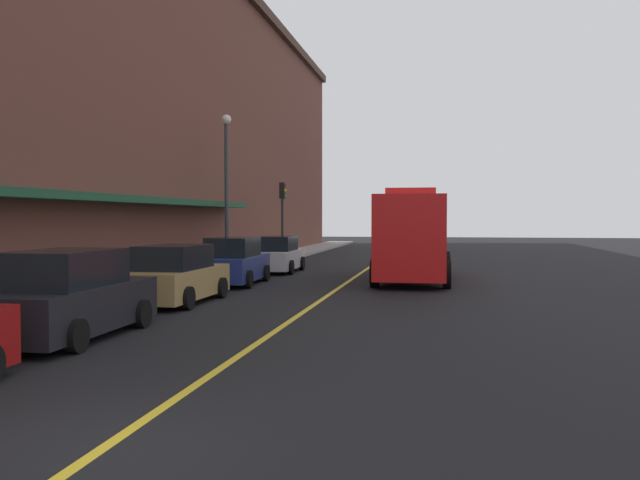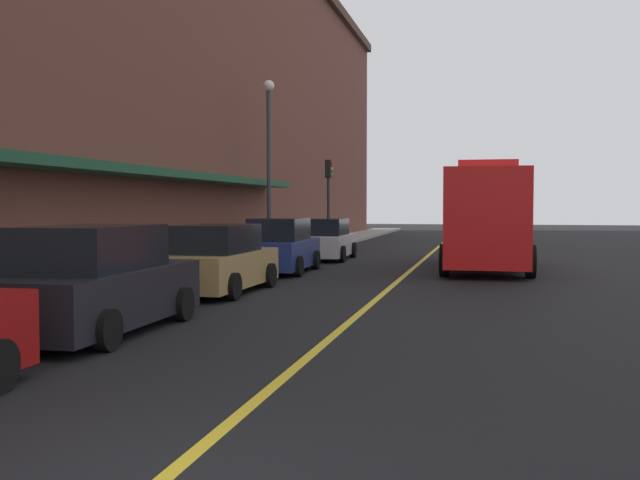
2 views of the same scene
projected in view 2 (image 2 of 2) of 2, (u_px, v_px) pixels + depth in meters
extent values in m
plane|color=black|center=(424.00, 259.00, 29.92)|extent=(112.00, 112.00, 0.00)
cube|color=gray|center=(278.00, 255.00, 31.29)|extent=(2.40, 70.00, 0.15)
cube|color=gold|center=(424.00, 259.00, 29.92)|extent=(0.16, 70.00, 0.01)
cube|color=brown|center=(151.00, 74.00, 31.13)|extent=(8.14, 64.00, 15.47)
cube|color=#19472D|center=(176.00, 175.00, 22.53)|extent=(1.20, 22.40, 0.24)
cube|color=black|center=(98.00, 296.00, 12.53)|extent=(1.94, 4.80, 0.91)
cube|color=black|center=(91.00, 248.00, 12.26)|extent=(1.70, 2.65, 0.75)
cylinder|color=black|center=(92.00, 301.00, 14.17)|extent=(0.23, 0.64, 0.64)
cylinder|color=black|center=(183.00, 304.00, 13.80)|extent=(0.23, 0.64, 0.64)
cylinder|color=black|center=(107.00, 330.00, 10.91)|extent=(0.23, 0.64, 0.64)
cube|color=#A5844C|center=(220.00, 269.00, 18.32)|extent=(1.75, 4.53, 0.84)
cube|color=black|center=(216.00, 239.00, 18.06)|extent=(1.56, 2.50, 0.68)
cylinder|color=black|center=(208.00, 274.00, 19.89)|extent=(0.23, 0.64, 0.64)
cylinder|color=black|center=(270.00, 275.00, 19.49)|extent=(0.23, 0.64, 0.64)
cylinder|color=black|center=(163.00, 285.00, 17.17)|extent=(0.23, 0.64, 0.64)
cylinder|color=black|center=(233.00, 287.00, 16.77)|extent=(0.23, 0.64, 0.64)
cube|color=navy|center=(281.00, 254.00, 23.84)|extent=(1.85, 4.40, 0.87)
cube|color=black|center=(280.00, 229.00, 23.59)|extent=(1.61, 2.44, 0.71)
cylinder|color=black|center=(266.00, 259.00, 25.34)|extent=(0.24, 0.65, 0.64)
cylinder|color=black|center=(316.00, 260.00, 25.02)|extent=(0.24, 0.65, 0.64)
cylinder|color=black|center=(243.00, 265.00, 22.70)|extent=(0.24, 0.65, 0.64)
cylinder|color=black|center=(298.00, 266.00, 22.37)|extent=(0.24, 0.65, 0.64)
cube|color=silver|center=(325.00, 245.00, 29.51)|extent=(1.92, 4.31, 0.81)
cube|color=black|center=(324.00, 227.00, 29.27)|extent=(1.70, 2.38, 0.66)
cylinder|color=black|center=(310.00, 249.00, 31.01)|extent=(0.23, 0.64, 0.64)
cylinder|color=black|center=(353.00, 250.00, 30.63)|extent=(0.23, 0.64, 0.64)
cylinder|color=black|center=(295.00, 253.00, 28.42)|extent=(0.23, 0.64, 0.64)
cylinder|color=black|center=(342.00, 254.00, 28.04)|extent=(0.23, 0.64, 0.64)
cube|color=red|center=(488.00, 218.00, 22.12)|extent=(2.51, 2.52, 2.99)
cube|color=red|center=(488.00, 219.00, 26.68)|extent=(2.52, 6.12, 2.75)
cube|color=red|center=(488.00, 164.00, 22.04)|extent=(1.75, 0.60, 0.24)
cylinder|color=black|center=(531.00, 261.00, 21.98)|extent=(0.30, 1.00, 1.00)
cylinder|color=black|center=(445.00, 260.00, 22.55)|extent=(0.30, 1.00, 1.00)
cylinder|color=black|center=(525.00, 253.00, 25.70)|extent=(0.30, 1.00, 1.00)
cylinder|color=black|center=(451.00, 252.00, 26.27)|extent=(0.30, 1.00, 1.00)
cylinder|color=black|center=(522.00, 249.00, 28.11)|extent=(0.30, 1.00, 1.00)
cylinder|color=black|center=(454.00, 248.00, 28.68)|extent=(0.30, 1.00, 1.00)
cylinder|color=#4C4C51|center=(285.00, 243.00, 29.21)|extent=(0.07, 0.07, 1.05)
cube|color=black|center=(285.00, 226.00, 29.18)|extent=(0.14, 0.18, 0.28)
cylinder|color=#4C4C51|center=(270.00, 246.00, 27.20)|extent=(0.07, 0.07, 1.05)
cube|color=black|center=(270.00, 228.00, 27.17)|extent=(0.14, 0.18, 0.28)
cylinder|color=#4C4C51|center=(183.00, 262.00, 19.43)|extent=(0.07, 0.07, 1.05)
cube|color=black|center=(183.00, 237.00, 19.40)|extent=(0.14, 0.18, 0.28)
cylinder|color=#33383D|center=(269.00, 174.00, 29.05)|extent=(0.18, 0.18, 6.50)
sphere|color=white|center=(269.00, 86.00, 28.89)|extent=(0.44, 0.44, 0.44)
cylinder|color=#232326|center=(328.00, 212.00, 36.89)|extent=(0.14, 0.14, 3.40)
cube|color=black|center=(328.00, 169.00, 36.79)|extent=(0.28, 0.36, 0.90)
sphere|color=red|center=(332.00, 163.00, 36.74)|extent=(0.16, 0.16, 0.16)
sphere|color=gold|center=(332.00, 169.00, 36.75)|extent=(0.16, 0.16, 0.16)
sphere|color=green|center=(332.00, 175.00, 36.77)|extent=(0.16, 0.16, 0.16)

